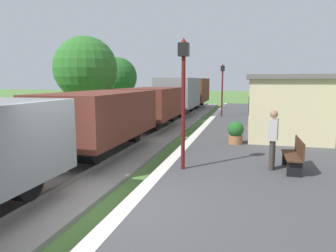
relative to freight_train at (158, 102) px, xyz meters
name	(u,v)px	position (x,y,z in m)	size (l,w,h in m)	color
ground_plane	(109,215)	(2.40, -12.14, -1.53)	(160.00, 160.00, 0.00)	#517A38
platform_slab	(270,227)	(5.60, -12.14, -1.40)	(6.00, 60.00, 0.25)	#424244
platform_edge_stripe	(127,205)	(2.80, -12.14, -1.27)	(0.36, 60.00, 0.01)	silver
track_ballast	(12,202)	(0.00, -12.14, -1.47)	(3.80, 60.00, 0.12)	gray
rail_near	(39,199)	(0.72, -12.14, -1.34)	(0.07, 60.00, 0.14)	slate
freight_train	(158,102)	(0.00, 0.00, 0.00)	(2.50, 32.60, 2.72)	gray
station_hut	(284,105)	(6.80, -2.37, 0.13)	(3.50, 5.80, 2.78)	beige
bench_near_hut	(295,155)	(6.46, -8.64, -0.80)	(0.42, 1.50, 0.91)	#422819
bench_down_platform	(269,113)	(6.46, 2.90, -0.80)	(0.42, 1.50, 0.91)	#422819
person_waiting	(273,137)	(5.86, -8.64, -0.34)	(0.30, 0.42, 1.71)	#38332D
potted_planter	(236,132)	(4.71, -5.14, -0.80)	(0.64, 0.64, 0.92)	#9E6642
lamp_post_near	(183,80)	(3.37, -9.21, 1.28)	(0.28, 0.28, 3.70)	#591414
lamp_post_far	(222,80)	(3.37, 4.75, 1.28)	(0.28, 0.28, 3.70)	#591414
tree_trackside_far	(86,69)	(-4.49, -0.36, 1.98)	(3.86, 3.86, 5.44)	#4C3823
tree_field_left	(117,77)	(-5.51, 6.82, 1.54)	(3.28, 3.28, 4.72)	#4C3823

